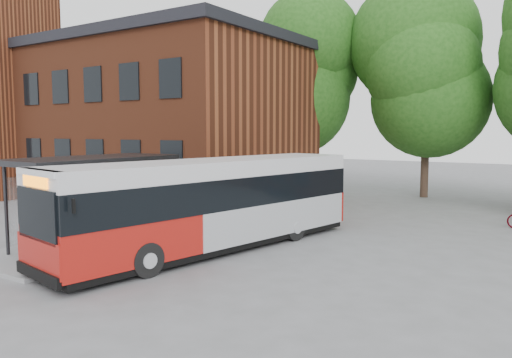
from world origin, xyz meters
The scene contains 7 objects.
ground centered at (0.00, 0.00, 0.00)m, with size 100.00×100.00×0.00m, color slate.
station_building centered at (-13.00, 9.00, 4.25)m, with size 18.40×10.40×8.50m, color brown, non-canonical shape.
clock_tower centered at (-19.00, 5.00, 9.10)m, with size 5.20×5.20×18.20m, color brown, non-canonical shape.
bus_shelter centered at (-4.50, -1.00, 1.45)m, with size 3.60×7.00×2.90m, color #27272A, non-canonical shape.
tree_0 centered at (-6.00, 16.00, 5.50)m, with size 7.92×7.92×11.00m, color #1D4B14, non-canonical shape.
tree_1 centered at (1.00, 17.00, 5.20)m, with size 7.92×7.92×10.40m, color #1D4B14, non-canonical shape.
city_bus centered at (-1.12, 0.82, 1.40)m, with size 2.35×11.01×2.80m, color #B61912, non-canonical shape.
Camera 1 is at (8.37, -11.20, 3.69)m, focal length 35.00 mm.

